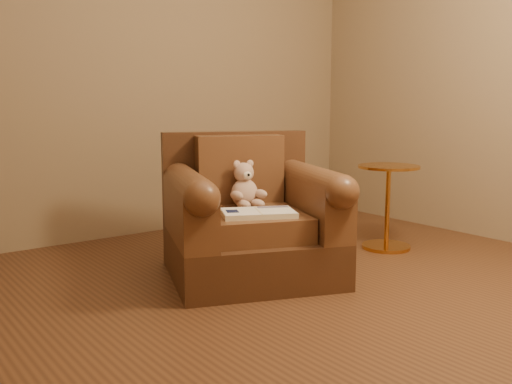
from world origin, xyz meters
TOP-DOWN VIEW (x-y plane):
  - floor at (0.00, 0.00)m, footprint 4.00×4.00m
  - armchair at (0.02, 0.63)m, footprint 1.17×1.14m
  - teddy_bear at (0.05, 0.70)m, footprint 0.20×0.24m
  - guidebook at (-0.06, 0.42)m, footprint 0.46×0.39m
  - side_table at (1.14, 0.54)m, footprint 0.42×0.42m

SIDE VIEW (x-z plane):
  - floor at x=0.00m, z-range 0.00..0.00m
  - side_table at x=1.14m, z-range 0.02..0.60m
  - armchair at x=0.02m, z-range -0.09..0.73m
  - guidebook at x=-0.06m, z-range 0.39..0.43m
  - teddy_bear at x=0.05m, z-range 0.36..0.64m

